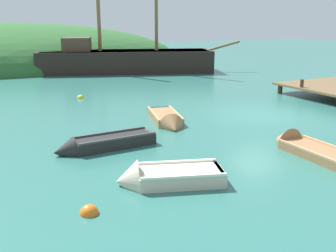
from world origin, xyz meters
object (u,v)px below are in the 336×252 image
rowboat_center (167,121)px  rowboat_portside (163,179)px  sailing_ship (125,64)px  rowboat_outer_right (308,150)px  buoy_yellow (81,98)px  rowboat_near_dock (102,145)px  buoy_orange (89,214)px

rowboat_center → rowboat_portside: bearing=-13.3°
sailing_ship → rowboat_outer_right: 22.73m
rowboat_outer_right → rowboat_portside: bearing=91.6°
rowboat_portside → buoy_yellow: 13.02m
rowboat_portside → buoy_yellow: bearing=-76.2°
rowboat_near_dock → buoy_orange: rowboat_near_dock is taller
rowboat_center → buoy_orange: bearing=-24.5°
rowboat_center → rowboat_portside: size_ratio=1.16×
sailing_ship → rowboat_portside: sailing_ship is taller
rowboat_near_dock → buoy_yellow: (1.67, 9.37, -0.14)m
sailing_ship → rowboat_portside: size_ratio=5.37×
sailing_ship → rowboat_outer_right: size_ratio=4.40×
rowboat_near_dock → buoy_yellow: size_ratio=9.10×
rowboat_center → rowboat_outer_right: (2.46, -5.62, -0.01)m
sailing_ship → rowboat_center: sailing_ship is taller
rowboat_center → buoy_yellow: rowboat_center is taller
rowboat_outer_right → buoy_yellow: rowboat_outer_right is taller
sailing_ship → rowboat_center: size_ratio=4.63×
rowboat_near_dock → buoy_orange: bearing=65.7°
rowboat_portside → buoy_orange: (-2.27, -0.80, -0.13)m
rowboat_outer_right → rowboat_near_dock: bearing=60.5°
buoy_orange → rowboat_near_dock: bearing=69.2°
buoy_orange → buoy_yellow: size_ratio=1.10×
rowboat_near_dock → rowboat_center: (3.61, 2.13, -0.05)m
sailing_ship → rowboat_outer_right: sailing_ship is taller
sailing_ship → rowboat_portside: 23.95m
buoy_orange → rowboat_portside: bearing=19.3°
rowboat_center → rowboat_portside: 6.49m
rowboat_outer_right → buoy_orange: (-7.76, -0.92, -0.08)m
sailing_ship → buoy_yellow: (-6.36, -9.78, -0.68)m
rowboat_outer_right → buoy_yellow: bearing=19.3°
rowboat_portside → buoy_yellow: size_ratio=7.86×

